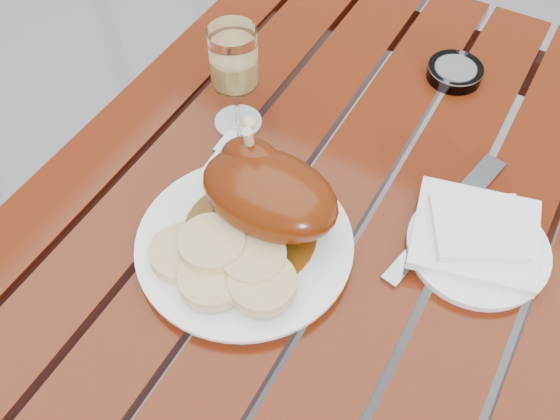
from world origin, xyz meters
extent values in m
plane|color=slate|center=(0.00, 0.00, 0.00)|extent=(60.00, 60.00, 0.00)
cube|color=#63240B|center=(0.00, 0.00, 0.38)|extent=(0.80, 1.20, 0.75)
cylinder|color=white|center=(-0.06, -0.10, 0.76)|extent=(0.33, 0.33, 0.02)
cylinder|color=#5F360A|center=(-0.06, -0.08, 0.77)|extent=(0.18, 0.18, 0.00)
ellipsoid|color=#691F07|center=(-0.05, -0.05, 0.82)|extent=(0.19, 0.13, 0.09)
ellipsoid|color=#691F07|center=(-0.09, -0.02, 0.83)|extent=(0.09, 0.06, 0.07)
cylinder|color=#C6B28C|center=(-0.10, -0.02, 0.85)|extent=(0.03, 0.04, 0.10)
cylinder|color=#D6BE82|center=(-0.12, -0.16, 0.78)|extent=(0.08, 0.08, 0.02)
cylinder|color=#D6BE82|center=(-0.06, -0.17, 0.78)|extent=(0.08, 0.08, 0.02)
cylinder|color=#D6BE82|center=(0.00, -0.15, 0.79)|extent=(0.08, 0.08, 0.02)
cylinder|color=#D6BE82|center=(-0.03, -0.12, 0.79)|extent=(0.08, 0.08, 0.02)
cylinder|color=#D6BE82|center=(-0.09, -0.13, 0.79)|extent=(0.08, 0.08, 0.02)
cylinder|color=#E2BB66|center=(-0.19, 0.10, 0.84)|extent=(0.08, 0.08, 0.17)
cylinder|color=white|center=(0.21, 0.05, 0.76)|extent=(0.24, 0.24, 0.02)
cube|color=white|center=(0.20, 0.06, 0.77)|extent=(0.19, 0.18, 0.01)
cylinder|color=#B2B7BC|center=(0.06, 0.37, 0.76)|extent=(0.11, 0.11, 0.02)
cube|color=gray|center=(-0.18, -0.02, 0.75)|extent=(0.03, 0.17, 0.01)
cube|color=gray|center=(0.15, 0.06, 0.75)|extent=(0.07, 0.24, 0.01)
camera|label=1|loc=(0.21, -0.48, 1.44)|focal=40.00mm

